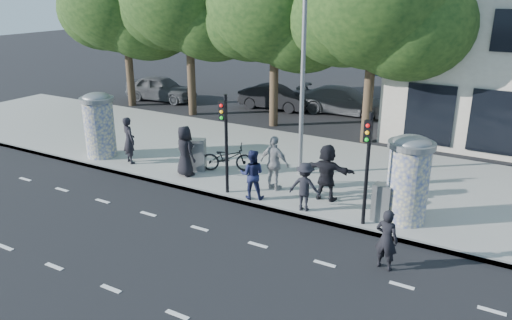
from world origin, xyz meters
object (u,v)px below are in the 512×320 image
Objects in this scene: bicycle at (227,158)px; man_road at (386,240)px; ped_d at (305,187)px; car_left at (161,88)px; car_right at (344,100)px; traffic_pole_near at (225,134)px; cabinet_right at (382,203)px; ped_c at (252,174)px; ped_b at (129,140)px; car_mid at (275,97)px; ped_e at (274,163)px; ad_column_right at (408,177)px; cabinet_left at (198,155)px; ped_f at (327,172)px; traffic_pole_far at (367,158)px; street_lamp at (303,48)px; ad_column_left at (99,123)px; ped_a at (185,151)px.

man_road is at bearing -144.70° from bicycle.
ped_d is at bearing -141.23° from bicycle.
car_right is at bearing -82.27° from car_left.
man_road is at bearing -16.91° from traffic_pole_near.
man_road is 2.48m from cabinet_right.
ped_c reaches higher than car_right.
ped_b reaches higher than ped_c.
ped_b is at bearing 174.85° from car_mid.
man_road is 1.42× the size of cabinet_right.
ped_e reaches higher than car_right.
ad_column_right is 2.15× the size of cabinet_left.
traffic_pole_near is at bearing 17.23° from ped_f.
traffic_pole_far is 9.87m from ped_b.
ad_column_right reaches higher than ped_e.
cabinet_left is (-5.02, 1.25, -0.17)m from ped_d.
car_left is (-14.89, 9.44, -0.33)m from ped_f.
ped_d reaches higher than car_mid.
car_left is (-17.53, 9.71, -0.77)m from ad_column_right.
street_lamp is 4.09m from ped_e.
ped_d is (9.47, -0.64, -0.60)m from ad_column_left.
traffic_pole_far reaches higher than ped_d.
ped_c is 0.37× the size of car_left.
ad_column_left is 7.89m from ped_e.
ad_column_right is 0.78× the size of traffic_pole_near.
ped_c is at bearing -4.90° from ad_column_left.
traffic_pole_near reaches higher than car_mid.
ped_a is 0.37× the size of car_right.
ped_b reaches higher than cabinet_left.
car_right is (-6.49, 12.23, -0.80)m from ad_column_right.
ped_e is 1.66× the size of cabinet_right.
street_lamp is 4.94m from bicycle.
cabinet_right is at bearing -62.51° from man_road.
ad_column_right is 1.42× the size of ped_b.
cabinet_right is at bearing -147.33° from ad_column_right.
street_lamp reaches higher than bicycle.
ped_a is 1.65m from bicycle.
car_right is at bearing -76.59° from ped_a.
ped_b is 0.41× the size of car_left.
ped_c is 1.45× the size of cabinet_right.
ped_b is 11.25m from man_road.
traffic_pole_far reaches higher than man_road.
bicycle is at bearing 4.33° from cabinet_left.
cabinet_left is at bearing 177.03° from ad_column_right.
street_lamp is at bearing -128.39° from ped_a.
street_lamp is at bearing -150.41° from car_mid.
ad_column_left is 1.34× the size of bicycle.
bicycle is 0.47× the size of car_mid.
street_lamp is at bearing -125.77° from car_left.
bicycle is (-2.53, -1.02, -4.12)m from street_lamp.
ped_c is 4.25m from cabinet_right.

